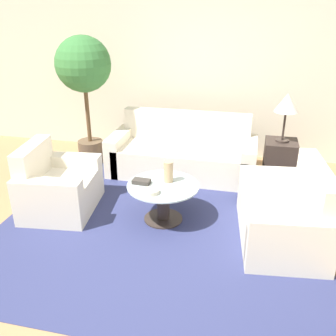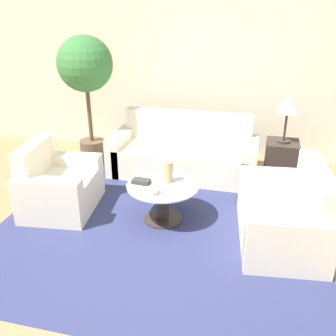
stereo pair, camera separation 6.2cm
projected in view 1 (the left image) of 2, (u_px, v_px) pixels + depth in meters
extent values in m
plane|color=#9E754C|center=(141.00, 256.00, 3.76)|extent=(14.00, 14.00, 0.00)
cube|color=beige|center=(193.00, 74.00, 5.87)|extent=(10.00, 0.06, 2.60)
cube|color=navy|center=(163.00, 219.00, 4.39)|extent=(3.59, 3.58, 0.01)
cube|color=beige|center=(182.00, 161.00, 5.45)|extent=(1.89, 0.85, 0.42)
cube|color=beige|center=(186.00, 139.00, 5.66)|extent=(1.89, 0.18, 0.86)
cube|color=beige|center=(120.00, 151.00, 5.62)|extent=(0.20, 0.85, 0.56)
cube|color=beige|center=(248.00, 162.00, 5.23)|extent=(0.20, 0.85, 0.56)
cube|color=beige|center=(62.00, 193.00, 4.53)|extent=(0.86, 0.83, 0.42)
cube|color=beige|center=(36.00, 177.00, 4.48)|extent=(0.26, 0.76, 0.82)
cube|color=beige|center=(49.00, 203.00, 4.16)|extent=(0.80, 0.29, 0.56)
cube|color=beige|center=(72.00, 175.00, 4.84)|extent=(0.80, 0.29, 0.56)
cube|color=beige|center=(280.00, 221.00, 3.96)|extent=(0.92, 1.17, 0.42)
cube|color=beige|center=(314.00, 205.00, 3.84)|extent=(0.30, 1.10, 0.84)
cube|color=beige|center=(273.00, 191.00, 4.42)|extent=(0.82, 0.29, 0.56)
cube|color=beige|center=(291.00, 246.00, 3.44)|extent=(0.82, 0.29, 0.56)
cylinder|color=#332823|center=(163.00, 218.00, 4.38)|extent=(0.45, 0.45, 0.02)
cylinder|color=#332823|center=(163.00, 203.00, 4.30)|extent=(0.15, 0.15, 0.43)
cylinder|color=#B2C6C6|center=(163.00, 185.00, 4.21)|extent=(0.82, 0.82, 0.02)
cube|color=#332823|center=(279.00, 161.00, 5.22)|extent=(0.43, 0.43, 0.59)
cylinder|color=#332823|center=(282.00, 140.00, 5.09)|extent=(0.18, 0.18, 0.02)
cylinder|color=#332823|center=(284.00, 126.00, 5.00)|extent=(0.03, 0.03, 0.39)
cone|color=white|center=(287.00, 103.00, 4.88)|extent=(0.31, 0.31, 0.24)
cylinder|color=brown|center=(91.00, 151.00, 5.88)|extent=(0.38, 0.38, 0.36)
cylinder|color=brown|center=(87.00, 111.00, 5.62)|extent=(0.06, 0.06, 0.94)
sphere|color=#387538|center=(83.00, 64.00, 5.34)|extent=(0.80, 0.80, 0.80)
cylinder|color=tan|center=(168.00, 172.00, 4.23)|extent=(0.11, 0.11, 0.25)
cylinder|color=beige|center=(151.00, 191.00, 4.01)|extent=(0.17, 0.17, 0.05)
cube|color=#38332D|center=(141.00, 181.00, 4.22)|extent=(0.21, 0.13, 0.05)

